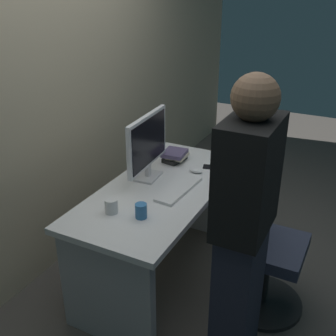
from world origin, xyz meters
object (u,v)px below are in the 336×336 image
(keyboard, at_px, (179,189))
(cup_near_keyboard, at_px, (141,211))
(book_stack, at_px, (175,156))
(desk, at_px, (162,215))
(office_chair, at_px, (260,249))
(monitor, at_px, (148,143))
(person_at_desk, at_px, (243,230))
(mouse, at_px, (196,170))
(cup_by_monitor, at_px, (111,206))
(cell_phone, at_px, (213,167))

(keyboard, bearing_deg, cup_near_keyboard, 176.04)
(keyboard, height_order, book_stack, book_stack)
(desk, distance_m, book_stack, 0.51)
(desk, distance_m, keyboard, 0.26)
(keyboard, bearing_deg, office_chair, -84.23)
(keyboard, distance_m, cup_near_keyboard, 0.41)
(monitor, xyz_separation_m, keyboard, (-0.08, -0.28, -0.25))
(person_at_desk, bearing_deg, mouse, 38.22)
(office_chair, xyz_separation_m, cup_near_keyboard, (-0.43, 0.62, 0.34))
(cup_near_keyboard, bearing_deg, mouse, -3.21)
(cup_near_keyboard, distance_m, book_stack, 0.84)
(mouse, bearing_deg, cup_by_monitor, 162.89)
(person_at_desk, xyz_separation_m, cell_phone, (0.87, 0.50, -0.11))
(book_stack, xyz_separation_m, cell_phone, (0.02, -0.30, -0.04))
(monitor, distance_m, cell_phone, 0.56)
(cup_near_keyboard, distance_m, cup_by_monitor, 0.19)
(keyboard, height_order, cell_phone, keyboard)
(office_chair, distance_m, cup_near_keyboard, 0.82)
(desk, height_order, monitor, monitor)
(person_at_desk, height_order, cell_phone, person_at_desk)
(monitor, bearing_deg, cup_near_keyboard, -155.03)
(monitor, distance_m, cup_by_monitor, 0.55)
(mouse, bearing_deg, office_chair, -115.79)
(cell_phone, bearing_deg, desk, 140.17)
(office_chair, height_order, book_stack, office_chair)
(office_chair, distance_m, mouse, 0.71)
(desk, relative_size, monitor, 2.76)
(keyboard, relative_size, book_stack, 2.06)
(mouse, distance_m, cell_phone, 0.16)
(keyboard, distance_m, cup_by_monitor, 0.50)
(desk, relative_size, cup_by_monitor, 16.77)
(office_chair, height_order, cup_by_monitor, office_chair)
(book_stack, bearing_deg, cup_by_monitor, 179.58)
(office_chair, bearing_deg, desk, 92.58)
(monitor, height_order, cell_phone, monitor)
(cup_by_monitor, relative_size, cell_phone, 0.62)
(desk, xyz_separation_m, keyboard, (0.01, -0.13, 0.23))
(office_chair, bearing_deg, book_stack, 63.74)
(keyboard, distance_m, book_stack, 0.48)
(person_at_desk, distance_m, cup_by_monitor, 0.81)
(person_at_desk, relative_size, cup_near_keyboard, 18.34)
(monitor, relative_size, cup_by_monitor, 6.09)
(keyboard, distance_m, mouse, 0.30)
(mouse, xyz_separation_m, cup_by_monitor, (-0.74, 0.23, 0.03))
(desk, xyz_separation_m, cup_near_keyboard, (-0.40, -0.08, 0.26))
(office_chair, height_order, keyboard, office_chair)
(keyboard, bearing_deg, monitor, 77.64)
(desk, distance_m, cup_by_monitor, 0.51)
(keyboard, bearing_deg, person_at_desk, -124.06)
(book_stack, bearing_deg, office_chair, -116.26)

